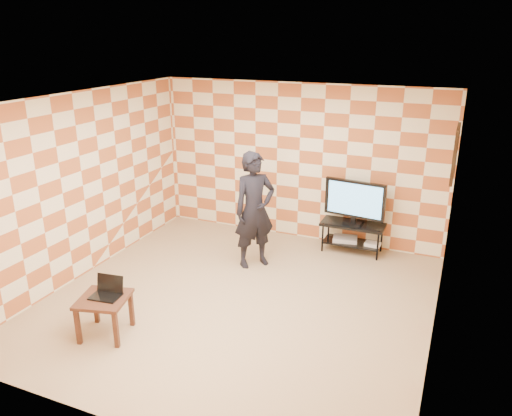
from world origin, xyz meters
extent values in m
plane|color=#9D8860|center=(0.00, 0.00, 0.00)|extent=(5.00, 5.00, 0.00)
cube|color=beige|center=(0.00, 2.50, 1.35)|extent=(5.00, 0.02, 2.70)
cube|color=beige|center=(0.00, -2.50, 1.35)|extent=(5.00, 0.02, 2.70)
cube|color=beige|center=(-2.50, 0.00, 1.35)|extent=(0.02, 5.00, 2.70)
cube|color=beige|center=(2.50, 0.00, 1.35)|extent=(0.02, 5.00, 2.70)
cube|color=white|center=(0.00, 0.00, 2.70)|extent=(5.00, 5.00, 0.02)
cube|color=black|center=(2.47, 1.55, 1.95)|extent=(0.04, 0.72, 0.72)
cube|color=black|center=(2.47, 1.55, 1.95)|extent=(0.04, 0.03, 0.68)
cube|color=black|center=(2.47, 1.55, 1.95)|extent=(0.04, 0.68, 0.03)
cube|color=black|center=(1.05, 2.21, 0.48)|extent=(1.03, 0.46, 0.04)
cube|color=black|center=(1.05, 2.21, 0.16)|extent=(0.93, 0.41, 0.03)
cylinder|color=black|center=(0.60, 2.03, 0.25)|extent=(0.03, 0.03, 0.50)
cylinder|color=black|center=(0.60, 2.40, 0.25)|extent=(0.03, 0.03, 0.50)
cylinder|color=black|center=(1.51, 2.03, 0.25)|extent=(0.03, 0.03, 0.50)
cylinder|color=black|center=(1.51, 2.40, 0.25)|extent=(0.03, 0.03, 0.50)
cube|color=black|center=(1.05, 2.21, 0.52)|extent=(0.32, 0.22, 0.03)
cube|color=black|center=(1.05, 2.21, 0.57)|extent=(0.08, 0.06, 0.08)
cube|color=black|center=(1.05, 2.21, 0.92)|extent=(1.00, 0.19, 0.61)
cube|color=#5198CB|center=(1.06, 2.18, 0.92)|extent=(0.89, 0.12, 0.53)
cube|color=#B3B3B5|center=(0.94, 2.21, 0.21)|extent=(0.44, 0.35, 0.07)
cube|color=silver|center=(1.40, 2.18, 0.20)|extent=(0.25, 0.19, 0.06)
cube|color=#361B11|center=(-1.14, -1.35, 0.48)|extent=(0.68, 0.68, 0.04)
cube|color=#361B11|center=(-1.31, -1.64, 0.23)|extent=(0.06, 0.06, 0.46)
cube|color=#361B11|center=(-1.43, -1.18, 0.23)|extent=(0.06, 0.06, 0.46)
cube|color=#361B11|center=(-0.86, -1.52, 0.23)|extent=(0.06, 0.06, 0.46)
cube|color=#361B11|center=(-0.98, -1.07, 0.23)|extent=(0.06, 0.06, 0.46)
cube|color=black|center=(-1.13, -1.33, 0.51)|extent=(0.37, 0.28, 0.02)
cube|color=black|center=(-1.14, -1.21, 0.62)|extent=(0.35, 0.10, 0.22)
imported|color=black|center=(-0.25, 1.13, 0.91)|extent=(0.77, 0.78, 1.81)
camera|label=1|loc=(2.56, -5.44, 3.48)|focal=35.00mm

